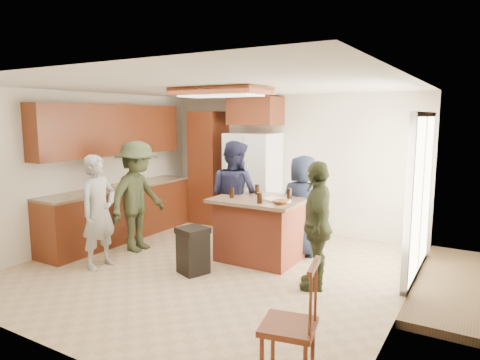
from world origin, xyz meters
The scene contains 12 objects.
person_front_left centered at (-1.40, -0.76, 0.79)m, with size 0.58×0.42×1.59m, color gray.
person_behind_left centered at (-0.20, 0.88, 0.87)m, with size 0.84×0.52×1.73m, color #1C1E39.
person_behind_right centered at (0.83, 1.17, 0.77)m, with size 0.75×0.49×1.53m, color #191F32.
person_side_right centered at (1.47, 0.09, 0.79)m, with size 0.93×0.47×1.58m, color #373D23.
person_counter centered at (-1.48, 0.08, 0.86)m, with size 1.12×0.52×1.73m, color #323820.
left_cabinetry centered at (-2.24, 0.40, 0.96)m, with size 0.64×3.00×2.30m.
back_wall_units centered at (-1.33, 2.20, 1.38)m, with size 1.80×0.60×2.45m.
refrigerator centered at (-0.55, 2.12, 0.90)m, with size 0.90×0.76×1.80m.
kitchen_island centered at (0.38, 0.65, 0.47)m, with size 1.28×1.03×0.93m.
island_items centered at (0.60, 0.54, 0.97)m, with size 0.96×0.65×0.15m.
trash_bin centered at (-0.13, -0.29, 0.32)m, with size 0.45×0.45×0.63m.
spindle_chair centered at (1.97, -1.81, 0.45)m, with size 0.50×0.50×0.99m.
Camera 1 is at (3.25, -4.75, 2.10)m, focal length 32.00 mm.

